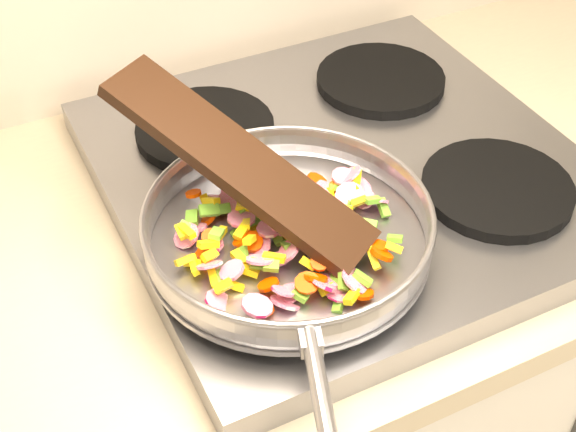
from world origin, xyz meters
name	(u,v)px	position (x,y,z in m)	size (l,w,h in m)	color
cooktop	(344,174)	(-0.70, 1.67, 0.92)	(0.60, 0.60, 0.04)	#939399
grate_fl	(298,259)	(-0.84, 1.52, 0.95)	(0.19, 0.19, 0.02)	black
grate_fr	(497,189)	(-0.56, 1.52, 0.95)	(0.19, 0.19, 0.02)	black
grate_bl	(205,129)	(-0.84, 1.81, 0.95)	(0.19, 0.19, 0.02)	black
grate_br	(381,80)	(-0.56, 1.81, 0.95)	(0.19, 0.19, 0.02)	black
saute_pan	(288,228)	(-0.84, 1.54, 0.98)	(0.36, 0.51, 0.05)	#9E9EA5
vegetable_heap	(286,228)	(-0.84, 1.55, 0.98)	(0.27, 0.27, 0.05)	#D51457
wooden_spatula	(239,163)	(-0.87, 1.60, 1.04)	(0.34, 0.08, 0.02)	black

